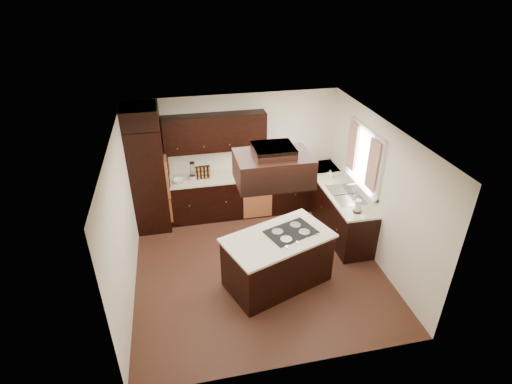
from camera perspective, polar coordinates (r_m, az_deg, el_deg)
floor at (r=7.20m, az=0.22°, el=-10.47°), size 4.20×4.20×0.02m
ceiling at (r=5.91m, az=0.26°, el=8.63°), size 4.20×4.20×0.02m
wall_back at (r=8.31m, az=-2.85°, el=5.53°), size 4.20×0.02×2.50m
wall_front at (r=4.85m, az=5.70°, el=-14.62°), size 4.20×0.02×2.50m
wall_left at (r=6.43m, az=-18.51°, el=-3.80°), size 0.02×4.20×2.50m
wall_right at (r=7.16m, az=16.98°, el=0.03°), size 0.02×4.20×2.50m
oven_column at (r=7.97m, az=-15.02°, el=1.87°), size 0.65×0.75×2.12m
wall_oven_face at (r=7.92m, az=-12.56°, el=2.52°), size 0.05×0.62×0.78m
base_cabinets_back at (r=8.41m, az=-2.13°, el=-0.34°), size 2.93×0.60×0.88m
base_cabinets_right at (r=8.12m, az=11.37°, el=-2.13°), size 0.60×2.40×0.88m
countertop_back at (r=8.18m, az=-2.17°, el=2.41°), size 2.93×0.63×0.04m
countertop_right at (r=7.89m, az=11.60°, el=0.71°), size 0.63×2.40×0.04m
upper_cabinets at (r=7.88m, az=-5.85°, el=8.45°), size 2.00×0.34×0.72m
dishwasher_front at (r=8.23m, az=0.24°, el=-1.39°), size 0.60×0.05×0.72m
window_frame at (r=7.40m, az=15.24°, el=4.75°), size 0.06×1.32×1.12m
window_pane at (r=7.41m, az=15.43°, el=4.76°), size 0.00×1.20×1.00m
curtain_left at (r=7.02m, az=16.31°, el=3.67°), size 0.02×0.34×0.90m
curtain_right at (r=7.70m, az=13.55°, el=6.35°), size 0.02×0.34×0.90m
sink_rim at (r=7.61m, az=12.71°, el=-0.36°), size 0.52×0.84×0.01m
island at (r=6.60m, az=3.08°, el=-9.81°), size 1.83×1.39×0.88m
island_top at (r=6.32m, az=3.19°, el=-6.58°), size 1.91×1.47×0.04m
cooktop at (r=6.43m, az=5.00°, el=-5.69°), size 0.90×0.75×0.01m
range_hood at (r=5.58m, az=2.46°, el=3.37°), size 1.05×0.72×0.42m
hood_duct at (r=5.47m, az=2.52°, el=5.96°), size 0.55×0.50×0.13m
blender_base at (r=8.02m, az=-8.95°, el=2.05°), size 0.15×0.15×0.10m
blender_pitcher at (r=7.94m, az=-9.05°, el=3.21°), size 0.13×0.13×0.26m
spice_rack at (r=8.02m, az=-7.69°, el=2.79°), size 0.32×0.11×0.26m
mixing_bowl at (r=8.00m, az=-10.92°, el=1.59°), size 0.24×0.24×0.06m
soap_bottle at (r=8.10m, az=10.51°, el=2.50°), size 0.09×0.10×0.18m
paper_towel at (r=7.07m, az=14.37°, el=-1.96°), size 0.12×0.12×0.23m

